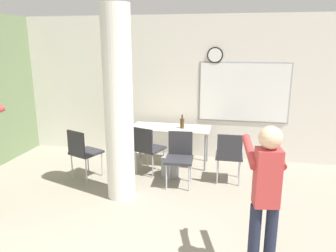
# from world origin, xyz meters

# --- Properties ---
(wall_back) EXTENTS (8.00, 0.15, 2.80)m
(wall_back) POSITION_xyz_m (0.02, 5.06, 1.40)
(wall_back) COLOR silver
(wall_back) RESTS_ON ground_plane
(support_pillar) EXTENTS (0.41, 0.41, 2.80)m
(support_pillar) POSITION_xyz_m (-0.75, 2.97, 1.40)
(support_pillar) COLOR silver
(support_pillar) RESTS_ON ground_plane
(folding_table) EXTENTS (1.49, 0.62, 0.73)m
(folding_table) POSITION_xyz_m (-0.28, 4.48, 0.67)
(folding_table) COLOR beige
(folding_table) RESTS_ON ground_plane
(bottle_on_table) EXTENTS (0.08, 0.08, 0.26)m
(bottle_on_table) POSITION_xyz_m (-0.06, 4.46, 0.82)
(bottle_on_table) COLOR #4C3319
(bottle_on_table) RESTS_ON folding_table
(waste_bin) EXTENTS (0.32, 0.32, 0.34)m
(waste_bin) POSITION_xyz_m (-0.17, 3.86, 0.17)
(waste_bin) COLOR gray
(waste_bin) RESTS_ON ground_plane
(chair_near_pillar) EXTENTS (0.58, 0.58, 0.87)m
(chair_near_pillar) POSITION_xyz_m (-1.61, 3.48, 0.51)
(chair_near_pillar) COLOR #2D2D33
(chair_near_pillar) RESTS_ON ground_plane
(chair_table_front) EXTENTS (0.46, 0.46, 0.87)m
(chair_table_front) POSITION_xyz_m (0.04, 3.58, 0.51)
(chair_table_front) COLOR #2D2D33
(chair_table_front) RESTS_ON ground_plane
(chair_table_right) EXTENTS (0.45, 0.45, 0.87)m
(chair_table_right) POSITION_xyz_m (0.84, 3.79, 0.51)
(chair_table_right) COLOR #2D2D33
(chair_table_right) RESTS_ON ground_plane
(chair_table_left) EXTENTS (0.56, 0.56, 0.87)m
(chair_table_left) POSITION_xyz_m (-0.58, 3.90, 0.51)
(chair_table_left) COLOR #2D2D33
(chair_table_left) RESTS_ON ground_plane
(person_playing_side) EXTENTS (0.41, 0.60, 1.57)m
(person_playing_side) POSITION_xyz_m (1.20, 1.57, 0.92)
(person_playing_side) COLOR #1E2338
(person_playing_side) RESTS_ON ground_plane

